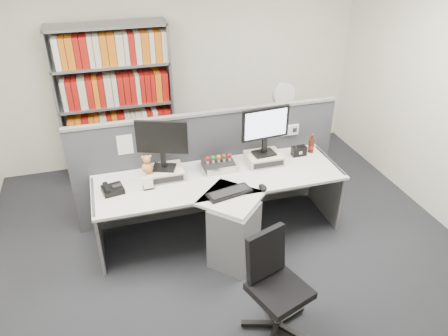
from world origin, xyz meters
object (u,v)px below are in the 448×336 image
object	(u,v)px
desk_phone	(112,189)
desk_fan	(283,97)
monitor_left	(162,141)
monitor_right	(265,127)
office_chair	(274,282)
desk_calendar	(148,184)
mouse	(263,188)
cola_bottle	(311,145)
shelving_unit	(117,106)
keyboard	(229,193)
desk	(226,209)
speaker	(299,151)
desktop_pc	(218,165)
filing_cabinet	(280,144)

from	to	relation	value
desk_phone	desk_fan	world-z (taller)	desk_fan
monitor_left	monitor_right	distance (m)	1.10
office_chair	desk_calendar	bearing A→B (deg)	122.17
office_chair	mouse	bearing A→B (deg)	75.12
cola_bottle	shelving_unit	world-z (taller)	shelving_unit
mouse	cola_bottle	world-z (taller)	cola_bottle
monitor_right	keyboard	distance (m)	0.85
monitor_right	monitor_left	bearing A→B (deg)	180.00
desk	mouse	bearing A→B (deg)	-20.85
desk_calendar	speaker	world-z (taller)	desk_calendar
desk	monitor_left	distance (m)	0.95
desk_calendar	office_chair	world-z (taller)	office_chair
desk_fan	speaker	bearing A→B (deg)	-101.91
desk	office_chair	distance (m)	1.11
desk_calendar	speaker	xyz separation A→B (m)	(1.73, 0.21, -0.00)
monitor_left	speaker	distance (m)	1.58
monitor_left	speaker	size ratio (longest dim) A/B	3.27
office_chair	desktop_pc	bearing A→B (deg)	91.84
desk_phone	speaker	size ratio (longest dim) A/B	1.42
filing_cabinet	office_chair	distance (m)	2.75
monitor_right	shelving_unit	xyz separation A→B (m)	(-1.45, 1.46, -0.17)
monitor_right	shelving_unit	distance (m)	2.07
mouse	cola_bottle	bearing A→B (deg)	35.73
desktop_pc	keyboard	size ratio (longest dim) A/B	0.68
desk	monitor_right	world-z (taller)	monitor_right
desk	monitor_right	size ratio (longest dim) A/B	4.79
speaker	desk	bearing A→B (deg)	-157.09
desk_fan	shelving_unit	bearing A→B (deg)	167.92
desk_phone	mouse	bearing A→B (deg)	-14.62
desk_calendar	filing_cabinet	bearing A→B (deg)	31.57
desk	office_chair	bearing A→B (deg)	-85.55
speaker	shelving_unit	size ratio (longest dim) A/B	0.08
filing_cabinet	desk	bearing A→B (deg)	-130.61
speaker	filing_cabinet	world-z (taller)	speaker
desk_phone	cola_bottle	size ratio (longest dim) A/B	1.03
cola_bottle	shelving_unit	bearing A→B (deg)	145.86
desk_fan	office_chair	distance (m)	2.80
monitor_right	desk_calendar	world-z (taller)	monitor_right
keyboard	monitor_right	bearing A→B (deg)	42.15
desk	monitor_left	size ratio (longest dim) A/B	4.90
mouse	desk_fan	size ratio (longest dim) A/B	0.23
cola_bottle	desk_fan	bearing A→B (deg)	87.47
filing_cabinet	desktop_pc	bearing A→B (deg)	-139.24
monitor_right	office_chair	distance (m)	1.70
desktop_pc	cola_bottle	distance (m)	1.12
speaker	desk_fan	xyz separation A→B (m)	(0.21, 0.98, 0.26)
monitor_left	keyboard	size ratio (longest dim) A/B	1.12
desk	speaker	bearing A→B (deg)	22.91
desktop_pc	filing_cabinet	world-z (taller)	desktop_pc
desk	filing_cabinet	distance (m)	1.85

